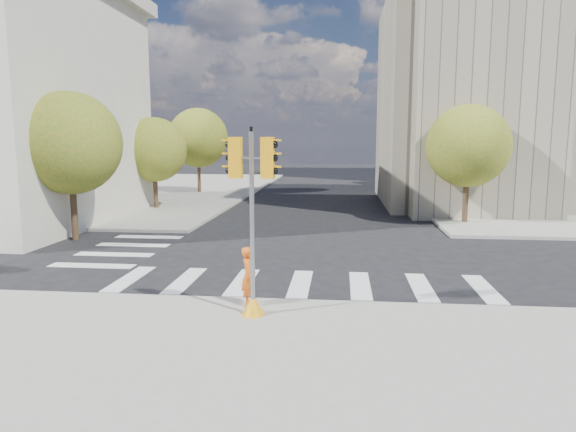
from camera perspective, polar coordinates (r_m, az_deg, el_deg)
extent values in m
plane|color=black|center=(17.66, 2.24, -5.77)|extent=(160.00, 160.00, 0.00)
cube|color=gray|center=(48.16, -20.12, 2.80)|extent=(28.00, 40.00, 0.15)
cube|color=gray|center=(33.17, 20.18, 12.51)|extent=(8.00, 8.00, 14.00)
cube|color=#9EA0A3|center=(63.60, 26.25, 17.20)|extent=(20.00, 18.00, 30.00)
cylinder|color=#382616|center=(24.26, -22.67, 0.40)|extent=(0.28, 0.28, 2.45)
sphere|color=#396D1F|center=(24.06, -23.07, 7.46)|extent=(4.40, 4.40, 4.40)
cylinder|color=#382616|center=(33.34, -14.48, 2.54)|extent=(0.28, 0.28, 2.17)
sphere|color=#396D1F|center=(33.18, -14.65, 7.15)|extent=(4.00, 4.00, 4.00)
cylinder|color=#382616|center=(42.80, -9.85, 4.22)|extent=(0.28, 0.28, 2.62)
sphere|color=#396D1F|center=(42.70, -9.96, 8.55)|extent=(4.80, 4.80, 4.80)
cylinder|color=#382616|center=(28.02, 19.11, 1.50)|extent=(0.28, 0.28, 2.38)
sphere|color=#396D1F|center=(27.85, 19.39, 7.37)|extent=(4.20, 4.20, 4.20)
cylinder|color=#382616|center=(39.74, 15.20, 3.66)|extent=(0.28, 0.28, 2.52)
sphere|color=#396D1F|center=(39.62, 15.37, 8.13)|extent=(4.60, 4.60, 4.60)
cylinder|color=#382616|center=(51.60, 13.06, 4.62)|extent=(0.28, 0.28, 2.27)
sphere|color=#396D1F|center=(51.50, 13.17, 7.65)|extent=(4.00, 4.00, 4.00)
cylinder|color=black|center=(31.86, 18.61, 7.64)|extent=(0.12, 0.12, 8.00)
cube|color=black|center=(32.09, 18.95, 14.79)|extent=(0.35, 0.18, 0.22)
cylinder|color=black|center=(45.63, 14.75, 7.88)|extent=(0.12, 0.12, 8.00)
cube|color=black|center=(45.79, 14.94, 12.89)|extent=(0.35, 0.18, 0.22)
cone|color=orange|center=(12.55, -3.91, -9.81)|extent=(0.56, 0.56, 0.50)
cylinder|color=gray|center=(12.09, -4.00, -1.06)|extent=(0.11, 0.11, 4.37)
cylinder|color=black|center=(11.93, -4.11, 9.59)|extent=(0.07, 0.07, 0.12)
cylinder|color=gray|center=(11.94, -4.08, 6.47)|extent=(0.90, 0.11, 0.06)
cube|color=orange|center=(12.03, -5.86, 6.47)|extent=(0.31, 0.24, 0.95)
cube|color=orange|center=(11.86, -2.28, 6.48)|extent=(0.31, 0.24, 0.95)
imported|color=#DB5B14|center=(13.15, -4.41, -6.67)|extent=(0.45, 0.60, 1.51)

